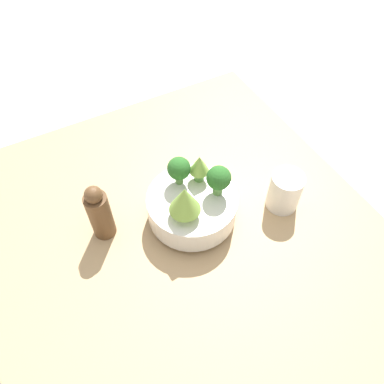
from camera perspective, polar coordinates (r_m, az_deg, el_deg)
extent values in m
plane|color=silver|center=(0.91, -0.94, -7.90)|extent=(6.00, 6.00, 0.00)
cube|color=tan|center=(0.89, -0.96, -7.17)|extent=(0.98, 0.88, 0.05)
cylinder|color=silver|center=(0.89, 0.00, -3.58)|extent=(0.09, 0.09, 0.01)
cylinder|color=silver|center=(0.86, 0.00, -2.12)|extent=(0.20, 0.20, 0.06)
cylinder|color=#609347|center=(0.85, 1.09, 2.62)|extent=(0.02, 0.02, 0.03)
cone|color=#93B751|center=(0.83, 1.13, 4.29)|extent=(0.05, 0.05, 0.05)
cylinder|color=#7AB256|center=(0.79, -0.84, -3.16)|extent=(0.02, 0.02, 0.02)
cone|color=#84AD47|center=(0.76, -0.88, -1.23)|extent=(0.07, 0.07, 0.07)
cylinder|color=#609347|center=(0.85, -1.94, 2.16)|extent=(0.02, 0.02, 0.03)
sphere|color=#286023|center=(0.82, -2.00, 3.62)|extent=(0.05, 0.05, 0.05)
cylinder|color=#609347|center=(0.83, 3.96, 0.62)|extent=(0.02, 0.02, 0.03)
sphere|color=#286023|center=(0.80, 4.10, 2.14)|extent=(0.05, 0.05, 0.05)
cylinder|color=silver|center=(0.90, 13.95, 0.11)|extent=(0.08, 0.08, 0.10)
cylinder|color=brown|center=(0.84, -13.78, -3.51)|extent=(0.05, 0.05, 0.13)
sphere|color=brown|center=(0.78, -14.81, -0.42)|extent=(0.04, 0.04, 0.04)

